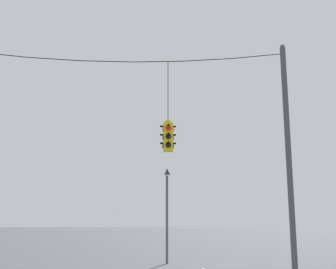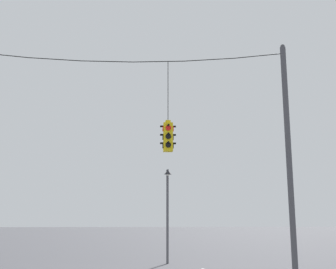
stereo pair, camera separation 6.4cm
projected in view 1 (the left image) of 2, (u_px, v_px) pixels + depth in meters
utility_pole_right at (289, 156)px, 15.48m from camera, size 0.21×0.21×8.75m
span_wire at (107, 57)px, 15.77m from camera, size 13.50×0.03×0.51m
traffic_light_near_left_pole at (168, 136)px, 15.33m from camera, size 0.58×0.58×3.44m
street_lamp at (167, 200)px, 20.56m from camera, size 0.36×0.64×4.51m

